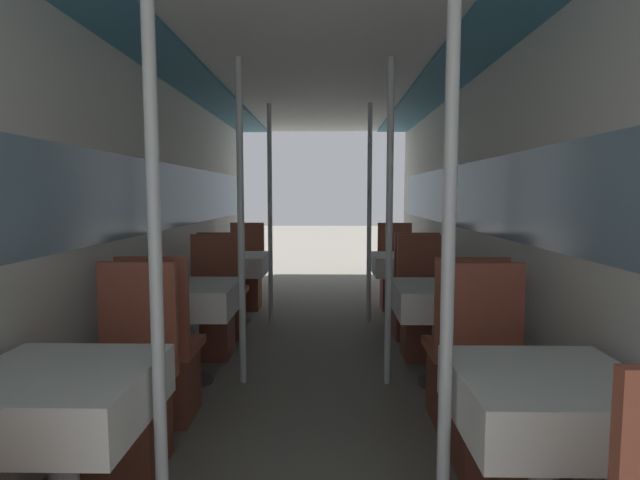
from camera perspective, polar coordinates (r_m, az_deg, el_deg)
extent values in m
cube|color=silver|center=(4.01, -19.31, 1.93)|extent=(0.05, 8.11, 2.29)
cube|color=#7A9EB7|center=(4.00, -19.23, 4.71)|extent=(0.03, 7.46, 0.56)
cube|color=silver|center=(3.95, 18.67, 1.89)|extent=(0.05, 8.11, 2.29)
cube|color=#7A9EB7|center=(3.94, 18.59, 4.72)|extent=(0.03, 7.46, 0.56)
cube|color=silver|center=(3.88, -0.49, 19.91)|extent=(2.59, 8.11, 0.04)
cube|color=teal|center=(4.04, -16.57, 18.59)|extent=(0.47, 7.79, 0.03)
cube|color=teal|center=(3.99, 15.83, 18.79)|extent=(0.47, 7.79, 0.03)
cylinder|color=#B7B7BC|center=(2.25, -27.27, -21.84)|extent=(0.11, 0.11, 0.68)
cube|color=#93704C|center=(2.12, -27.68, -13.37)|extent=(0.61, 0.61, 0.02)
cube|color=white|center=(2.15, -27.58, -15.61)|extent=(0.65, 0.65, 0.20)
cube|color=brown|center=(2.79, -21.13, -19.51)|extent=(0.34, 0.34, 0.41)
cube|color=#9E4C38|center=(2.70, -21.30, -15.01)|extent=(0.40, 0.40, 0.05)
cube|color=#9E4C38|center=(2.78, -20.07, -7.97)|extent=(0.40, 0.04, 0.55)
cylinder|color=silver|center=(1.87, -18.33, -1.59)|extent=(0.05, 0.05, 2.29)
cylinder|color=#4C4C51|center=(3.87, -14.35, -15.31)|extent=(0.30, 0.30, 0.01)
cylinder|color=#B7B7BC|center=(3.76, -14.48, -10.35)|extent=(0.11, 0.11, 0.68)
cube|color=#93704C|center=(3.69, -14.60, -5.12)|extent=(0.61, 0.61, 0.02)
cube|color=white|center=(3.70, -14.57, -6.46)|extent=(0.65, 0.65, 0.20)
cube|color=brown|center=(3.28, -17.22, -15.50)|extent=(0.34, 0.34, 0.41)
cube|color=#9E4C38|center=(3.21, -17.34, -11.62)|extent=(0.40, 0.40, 0.05)
cube|color=#9E4C38|center=(2.97, -18.61, -7.08)|extent=(0.40, 0.04, 0.55)
cube|color=brown|center=(4.35, -12.35, -10.20)|extent=(0.34, 0.34, 0.41)
cube|color=#9E4C38|center=(4.29, -12.41, -7.20)|extent=(0.40, 0.40, 0.05)
cube|color=#9E4C38|center=(4.41, -11.94, -2.91)|extent=(0.40, 0.04, 0.55)
cylinder|color=silver|center=(3.55, -9.03, 1.76)|extent=(0.05, 0.05, 2.29)
cylinder|color=#4C4C51|center=(5.49, -9.49, -9.03)|extent=(0.30, 0.30, 0.01)
cylinder|color=#B7B7BC|center=(5.41, -9.55, -5.46)|extent=(0.11, 0.11, 0.68)
cube|color=#93704C|center=(5.36, -9.61, -1.79)|extent=(0.61, 0.61, 0.02)
cube|color=white|center=(5.37, -9.59, -2.73)|extent=(0.65, 0.65, 0.20)
cube|color=brown|center=(4.89, -10.79, -8.43)|extent=(0.34, 0.34, 0.41)
cube|color=#9E4C38|center=(4.84, -10.83, -5.75)|extent=(0.40, 0.40, 0.05)
cube|color=#9E4C38|center=(4.61, -11.36, -2.54)|extent=(0.40, 0.04, 0.55)
cube|color=brown|center=(6.00, -8.51, -5.81)|extent=(0.34, 0.34, 0.41)
cube|color=#9E4C38|center=(5.96, -8.54, -3.62)|extent=(0.40, 0.40, 0.05)
cube|color=#9E4C38|center=(6.10, -8.29, -0.59)|extent=(0.40, 0.04, 0.55)
cylinder|color=silver|center=(5.27, -5.73, 2.94)|extent=(0.05, 0.05, 2.29)
cylinder|color=#B7B7BC|center=(2.17, 24.25, -22.77)|extent=(0.11, 0.11, 0.68)
cube|color=#93704C|center=(2.03, 24.63, -14.03)|extent=(0.61, 0.61, 0.02)
cube|color=white|center=(2.06, 24.53, -16.35)|extent=(0.65, 0.65, 0.20)
cube|color=brown|center=(2.72, 19.00, -20.05)|extent=(0.34, 0.34, 0.41)
cube|color=#9E4C38|center=(2.63, 19.16, -15.47)|extent=(0.40, 0.40, 0.05)
cube|color=#9E4C38|center=(2.71, 18.15, -8.22)|extent=(0.40, 0.04, 0.55)
cylinder|color=silver|center=(1.82, 14.46, -1.70)|extent=(0.05, 0.05, 2.29)
cylinder|color=#4C4C51|center=(3.83, 13.39, -15.54)|extent=(0.30, 0.30, 0.01)
cylinder|color=#B7B7BC|center=(3.72, 13.50, -10.53)|extent=(0.11, 0.11, 0.68)
cube|color=#93704C|center=(3.64, 13.62, -5.23)|extent=(0.61, 0.61, 0.02)
cube|color=white|center=(3.65, 13.59, -6.59)|extent=(0.65, 0.65, 0.20)
cube|color=brown|center=(3.23, 15.75, -15.83)|extent=(0.34, 0.34, 0.41)
cube|color=#9E4C38|center=(3.15, 15.86, -11.88)|extent=(0.40, 0.40, 0.05)
cube|color=#9E4C38|center=(2.91, 16.93, -7.28)|extent=(0.40, 0.04, 0.55)
cube|color=brown|center=(4.30, 11.77, -10.33)|extent=(0.34, 0.34, 0.41)
cube|color=#9E4C38|center=(4.25, 11.83, -7.32)|extent=(0.40, 0.40, 0.05)
cube|color=#9E4C38|center=(4.37, 11.46, -2.97)|extent=(0.40, 0.04, 0.55)
cylinder|color=silver|center=(3.52, 7.92, 1.74)|extent=(0.05, 0.05, 2.29)
cylinder|color=#4C4C51|center=(5.46, 9.45, -9.11)|extent=(0.30, 0.30, 0.01)
cylinder|color=#B7B7BC|center=(5.38, 9.51, -5.53)|extent=(0.11, 0.11, 0.68)
cube|color=#93704C|center=(5.33, 9.57, -1.84)|extent=(0.61, 0.61, 0.02)
cube|color=white|center=(5.34, 9.55, -2.78)|extent=(0.65, 0.65, 0.20)
cube|color=brown|center=(4.85, 10.50, -8.53)|extent=(0.34, 0.34, 0.41)
cube|color=#9E4C38|center=(4.80, 10.55, -5.83)|extent=(0.40, 0.40, 0.05)
cube|color=#9E4C38|center=(4.57, 10.99, -2.60)|extent=(0.40, 0.04, 0.55)
cube|color=brown|center=(5.97, 8.67, -5.87)|extent=(0.34, 0.34, 0.41)
cube|color=#9E4C38|center=(5.93, 8.70, -3.67)|extent=(0.40, 0.40, 0.05)
cube|color=#9E4C38|center=(6.07, 8.51, -0.62)|extent=(0.40, 0.04, 0.55)
cylinder|color=silver|center=(5.25, 5.65, 2.93)|extent=(0.05, 0.05, 2.29)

